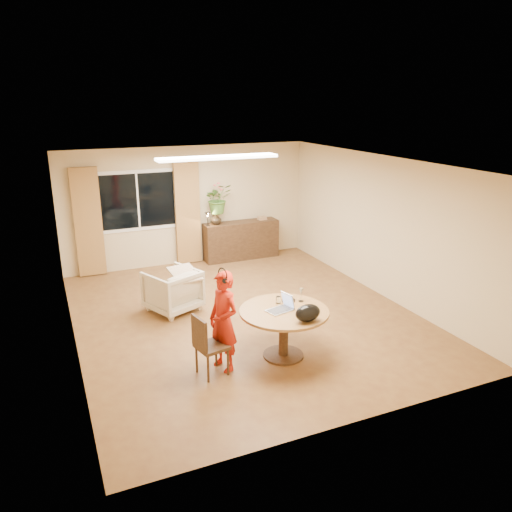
{
  "coord_description": "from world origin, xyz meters",
  "views": [
    {
      "loc": [
        -2.97,
        -7.29,
        3.58
      ],
      "look_at": [
        0.13,
        -0.2,
        1.12
      ],
      "focal_mm": 35.0,
      "sensor_mm": 36.0,
      "label": 1
    }
  ],
  "objects_px": {
    "dining_table": "(284,320)",
    "armchair": "(173,290)",
    "child": "(224,321)",
    "dining_chair": "(212,345)",
    "sideboard": "(241,240)"
  },
  "relations": [
    {
      "from": "sideboard",
      "to": "dining_table",
      "type": "bearing_deg",
      "value": -104.52
    },
    {
      "from": "dining_table",
      "to": "armchair",
      "type": "bearing_deg",
      "value": 114.9
    },
    {
      "from": "child",
      "to": "armchair",
      "type": "relative_size",
      "value": 1.71
    },
    {
      "from": "dining_chair",
      "to": "armchair",
      "type": "relative_size",
      "value": 1.06
    },
    {
      "from": "child",
      "to": "sideboard",
      "type": "relative_size",
      "value": 0.81
    },
    {
      "from": "dining_table",
      "to": "armchair",
      "type": "xyz_separation_m",
      "value": [
        -1.04,
        2.24,
        -0.2
      ]
    },
    {
      "from": "dining_chair",
      "to": "armchair",
      "type": "bearing_deg",
      "value": 76.57
    },
    {
      "from": "dining_table",
      "to": "child",
      "type": "relative_size",
      "value": 0.91
    },
    {
      "from": "dining_table",
      "to": "dining_chair",
      "type": "bearing_deg",
      "value": -177.56
    },
    {
      "from": "dining_chair",
      "to": "sideboard",
      "type": "distance_m",
      "value": 5.12
    },
    {
      "from": "dining_chair",
      "to": "child",
      "type": "relative_size",
      "value": 0.62
    },
    {
      "from": "dining_chair",
      "to": "dining_table",
      "type": "bearing_deg",
      "value": -9.56
    },
    {
      "from": "armchair",
      "to": "sideboard",
      "type": "relative_size",
      "value": 0.47
    },
    {
      "from": "armchair",
      "to": "sideboard",
      "type": "xyz_separation_m",
      "value": [
        2.22,
        2.3,
        0.06
      ]
    },
    {
      "from": "dining_table",
      "to": "child",
      "type": "bearing_deg",
      "value": 177.6
    }
  ]
}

